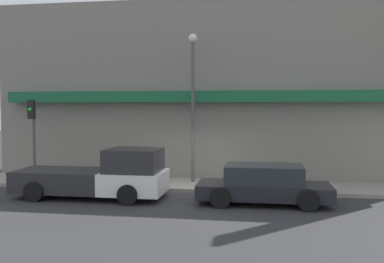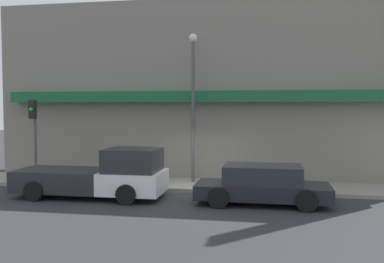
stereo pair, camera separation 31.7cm
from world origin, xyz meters
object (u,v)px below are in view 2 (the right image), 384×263
object	(u,v)px
street_lamp	(193,91)
traffic_light	(34,126)
fire_hydrant	(155,177)
pickup_truck	(100,176)
parked_car	(262,185)

from	to	relation	value
street_lamp	traffic_light	bearing A→B (deg)	-170.00
street_lamp	fire_hydrant	bearing A→B (deg)	-142.47
pickup_truck	traffic_light	distance (m)	4.55
pickup_truck	parked_car	xyz separation A→B (m)	(5.94, -0.00, -0.14)
fire_hydrant	street_lamp	bearing A→B (deg)	37.53
pickup_truck	parked_car	size ratio (longest dim) A/B	1.21
pickup_truck	street_lamp	distance (m)	5.34
traffic_light	pickup_truck	bearing A→B (deg)	-26.63
parked_car	street_lamp	world-z (taller)	street_lamp
parked_car	traffic_light	world-z (taller)	traffic_light
parked_car	traffic_light	bearing A→B (deg)	167.84
pickup_truck	street_lamp	xyz separation A→B (m)	(2.96, 3.06, 3.22)
fire_hydrant	traffic_light	size ratio (longest dim) A/B	0.19
parked_car	street_lamp	distance (m)	5.43
parked_car	traffic_light	xyz separation A→B (m)	(-9.69, 1.88, 1.90)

